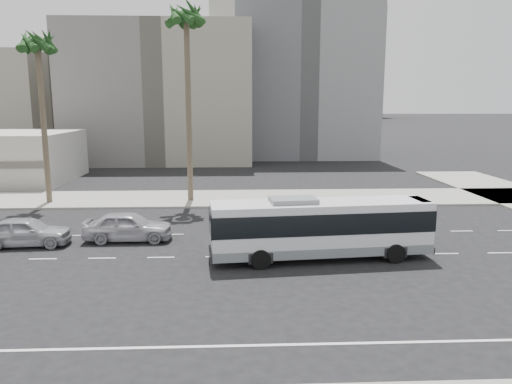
{
  "coord_description": "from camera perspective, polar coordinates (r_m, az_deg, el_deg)",
  "views": [
    {
      "loc": [
        -2.1,
        -24.31,
        7.86
      ],
      "look_at": [
        -0.89,
        4.0,
        2.69
      ],
      "focal_mm": 34.12,
      "sensor_mm": 36.0,
      "label": 1
    }
  ],
  "objects": [
    {
      "name": "ground",
      "position": [
        25.64,
        2.39,
        -7.52
      ],
      "size": [
        700.0,
        700.0,
        0.0
      ],
      "primitive_type": "plane",
      "color": "black",
      "rests_on": "ground"
    },
    {
      "name": "sidewalk_north",
      "position": [
        40.62,
        0.56,
        -0.7
      ],
      "size": [
        120.0,
        7.0,
        0.15
      ],
      "primitive_type": "cube",
      "color": "gray",
      "rests_on": "ground"
    },
    {
      "name": "midrise_beige_west",
      "position": [
        70.02,
        -10.79,
        11.1
      ],
      "size": [
        24.0,
        18.0,
        18.0
      ],
      "primitive_type": "cube",
      "color": "slate",
      "rests_on": "ground"
    },
    {
      "name": "midrise_gray_center",
      "position": [
        77.15,
        5.23,
        14.13
      ],
      "size": [
        20.0,
        20.0,
        26.0
      ],
      "primitive_type": "cube",
      "color": "slate",
      "rests_on": "ground"
    },
    {
      "name": "civic_tower",
      "position": [
        276.05,
        -2.53,
        16.78
      ],
      "size": [
        42.0,
        42.0,
        129.0
      ],
      "color": "beige",
      "rests_on": "ground"
    },
    {
      "name": "highrise_right",
      "position": [
        260.06,
        8.33,
        16.24
      ],
      "size": [
        26.0,
        26.0,
        70.0
      ],
      "primitive_type": "cube",
      "color": "slate",
      "rests_on": "ground"
    },
    {
      "name": "highrise_far",
      "position": [
        294.15,
        12.13,
        14.45
      ],
      "size": [
        22.0,
        22.0,
        60.0
      ],
      "primitive_type": "cube",
      "color": "slate",
      "rests_on": "ground"
    },
    {
      "name": "city_bus",
      "position": [
        25.02,
        7.58,
        -4.03
      ],
      "size": [
        11.38,
        3.58,
        3.21
      ],
      "rotation": [
        0.0,
        0.0,
        0.1
      ],
      "color": "silver",
      "rests_on": "ground"
    },
    {
      "name": "car_a",
      "position": [
        29.15,
        -14.73,
        -3.9
      ],
      "size": [
        2.03,
        5.05,
        1.72
      ],
      "primitive_type": "imported",
      "rotation": [
        0.0,
        0.0,
        1.57
      ],
      "color": "#A8A7AE",
      "rests_on": "ground"
    },
    {
      "name": "car_b",
      "position": [
        30.07,
        -25.38,
        -4.21
      ],
      "size": [
        2.23,
        4.95,
        1.65
      ],
      "primitive_type": "imported",
      "rotation": [
        0.0,
        0.0,
        1.63
      ],
      "color": "#A1A2A7",
      "rests_on": "ground"
    },
    {
      "name": "palm_near",
      "position": [
        39.53,
        -8.17,
        19.26
      ],
      "size": [
        4.6,
        4.6,
        15.51
      ],
      "rotation": [
        0.0,
        0.0,
        -0.07
      ],
      "color": "brown",
      "rests_on": "ground"
    },
    {
      "name": "palm_mid",
      "position": [
        41.55,
        -24.23,
        15.27
      ],
      "size": [
        4.33,
        4.33,
        13.4
      ],
      "rotation": [
        0.0,
        0.0,
        -0.12
      ],
      "color": "brown",
      "rests_on": "ground"
    }
  ]
}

